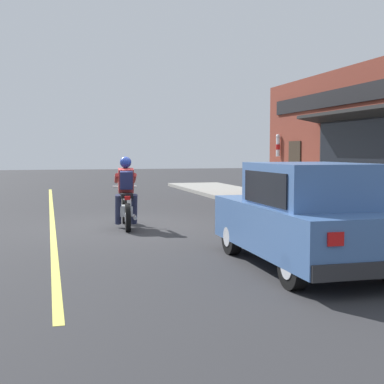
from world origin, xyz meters
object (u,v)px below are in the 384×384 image
at_px(car_hatchback, 305,217).
at_px(traffic_cone, 255,186).
at_px(trash_bin, 265,186).
at_px(motorcycle_with_rider, 126,198).
at_px(fire_hydrant, 365,206).

relative_size(car_hatchback, traffic_cone, 6.33).
relative_size(car_hatchback, trash_bin, 3.88).
bearing_deg(traffic_cone, motorcycle_with_rider, -131.20).
xyz_separation_m(trash_bin, traffic_cone, (0.76, 2.75, -0.20)).
height_order(car_hatchback, trash_bin, car_hatchback).
bearing_deg(motorcycle_with_rider, trash_bin, 37.65).
distance_m(fire_hydrant, traffic_cone, 8.80).
xyz_separation_m(car_hatchback, trash_bin, (3.09, 8.83, -0.13)).
xyz_separation_m(motorcycle_with_rider, traffic_cone, (5.83, 6.66, -0.25)).
bearing_deg(fire_hydrant, traffic_cone, 83.50).
bearing_deg(traffic_cone, trash_bin, -105.43).
relative_size(car_hatchback, fire_hydrant, 4.32).
distance_m(motorcycle_with_rider, fire_hydrant, 5.26).
height_order(car_hatchback, fire_hydrant, car_hatchback).
bearing_deg(car_hatchback, traffic_cone, 71.62).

